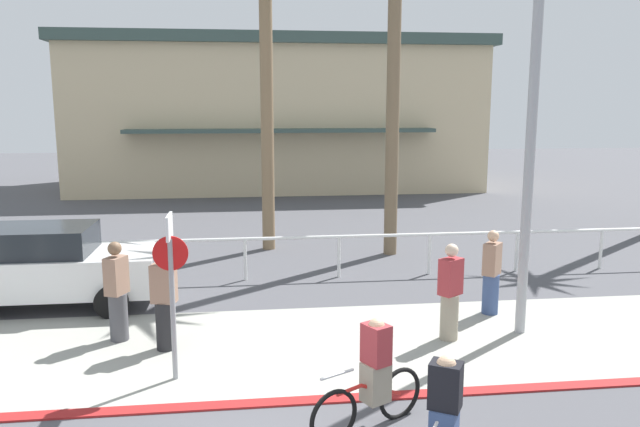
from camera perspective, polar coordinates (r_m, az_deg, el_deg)
The scene contains 15 objects.
ground_plane at distance 16.46m, azimuth -6.86°, elevation -4.64°, with size 80.00×80.00×0.00m, color #4C4C51.
sidewalk_strip at distance 10.94m, azimuth -6.79°, elevation -12.25°, with size 44.00×4.00×0.02m, color #9E9E93.
curb_paint at distance 9.11m, azimuth -6.75°, elevation -16.98°, with size 44.00×0.24×0.03m, color maroon.
building_backdrop at distance 32.16m, azimuth -4.02°, elevation 9.13°, with size 19.97×9.79×7.28m.
rail_fence at distance 14.80m, azimuth -6.91°, elevation -2.96°, with size 27.10×0.08×1.04m.
stop_sign_bike_lane at distance 9.46m, azimuth -13.50°, elevation -5.36°, with size 0.52×0.56×2.56m.
streetlight_curb at distance 11.24m, azimuth 19.53°, elevation 10.13°, with size 0.24×2.54×7.50m.
palm_tree_3 at distance 17.75m, azimuth -4.81°, elevation 15.94°, with size 2.98×3.02×8.04m.
car_white_1 at distance 13.97m, azimuth -23.87°, elevation -4.41°, with size 4.40×2.02×1.69m.
cyclist_red_0 at distance 8.25m, azimuth 4.87°, elevation -14.73°, with size 1.63×0.92×1.50m.
cyclist_black_1 at distance 7.27m, azimuth 11.25°, elevation -18.48°, with size 0.97×1.60×1.50m.
pedestrian_0 at distance 11.52m, azimuth -18.11°, elevation -7.14°, with size 0.42×0.47×1.80m.
pedestrian_1 at distance 11.24m, azimuth 11.85°, elevation -7.41°, with size 0.48×0.44×1.75m.
pedestrian_2 at distance 10.89m, azimuth -14.09°, elevation -8.05°, with size 0.45×0.39×1.76m.
pedestrian_3 at distance 12.79m, azimuth 15.46°, elevation -5.54°, with size 0.46×0.47×1.71m.
Camera 1 is at (0.05, -5.93, 4.14)m, focal length 34.85 mm.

